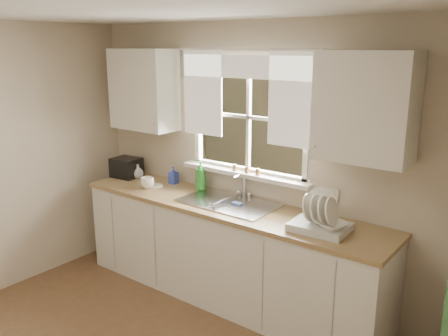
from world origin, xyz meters
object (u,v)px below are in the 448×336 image
Objects in this scene: cup at (147,183)px; black_appliance at (126,167)px; dish_rack at (320,221)px; soap_bottle_a at (201,175)px.

black_appliance reaches higher than cup.
dish_rack is 1.58× the size of black_appliance.
soap_bottle_a is 1.05× the size of black_appliance.
soap_bottle_a is 0.95m from black_appliance.
dish_rack is 1.86m from cup.
cup is at bearing -24.09° from black_appliance.
soap_bottle_a is (-1.40, 0.25, 0.07)m from dish_rack.
dish_rack reaches higher than soap_bottle_a.
soap_bottle_a is 2.17× the size of cup.
soap_bottle_a is at bearing 52.14° from cup.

